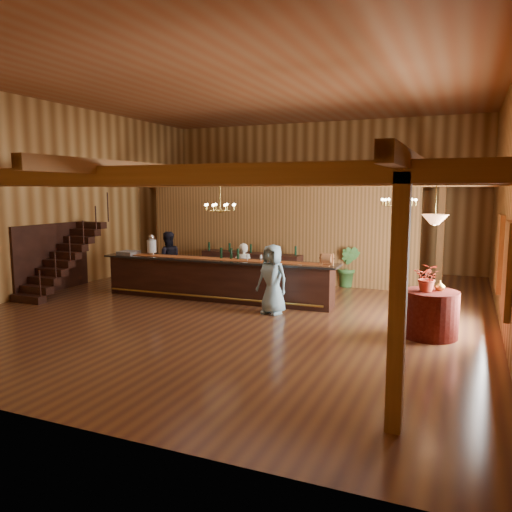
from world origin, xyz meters
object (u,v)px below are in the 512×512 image
at_px(round_table, 430,314).
at_px(floor_plant, 349,267).
at_px(beverage_dispenser, 152,245).
at_px(pendant_lamp, 435,219).
at_px(bartender, 243,270).
at_px(guest, 272,279).
at_px(backbar_shelf, 251,267).
at_px(chandelier_right, 399,202).
at_px(tasting_bar, 216,279).
at_px(raffle_drum, 327,258).
at_px(staff_second, 168,260).
at_px(chandelier_left, 220,207).

height_order(round_table, floor_plant, floor_plant).
xyz_separation_m(beverage_dispenser, pendant_lamp, (7.68, -1.36, 0.99)).
height_order(bartender, guest, guest).
bearing_deg(backbar_shelf, floor_plant, 12.66).
bearing_deg(chandelier_right, tasting_bar, -176.28).
bearing_deg(pendant_lamp, beverage_dispenser, 169.93).
distance_m(tasting_bar, pendant_lamp, 6.07).
height_order(backbar_shelf, bartender, bartender).
xyz_separation_m(pendant_lamp, floor_plant, (-2.69, 4.54, -1.77)).
bearing_deg(chandelier_right, raffle_drum, -171.27).
distance_m(raffle_drum, guest, 1.49).
xyz_separation_m(bartender, staff_second, (-2.58, 0.13, 0.11)).
distance_m(tasting_bar, backbar_shelf, 2.72).
bearing_deg(tasting_bar, guest, -25.10).
bearing_deg(staff_second, chandelier_right, 137.91).
relative_size(beverage_dispenser, backbar_shelf, 0.17).
bearing_deg(pendant_lamp, tasting_bar, 166.21).
relative_size(round_table, chandelier_right, 1.38).
relative_size(round_table, chandelier_left, 1.36).
relative_size(beverage_dispenser, floor_plant, 0.47).
xyz_separation_m(tasting_bar, beverage_dispenser, (-2.06, -0.02, 0.84)).
bearing_deg(beverage_dispenser, backbar_shelf, 55.26).
bearing_deg(pendant_lamp, staff_second, 163.88).
distance_m(pendant_lamp, bartender, 5.79).
xyz_separation_m(tasting_bar, raffle_drum, (3.06, 0.05, 0.73)).
bearing_deg(tasting_bar, beverage_dispenser, 178.47).
height_order(raffle_drum, backbar_shelf, raffle_drum).
distance_m(beverage_dispenser, pendant_lamp, 7.86).
xyz_separation_m(staff_second, floor_plant, (5.03, 2.31, -0.23)).
distance_m(beverage_dispenser, backbar_shelf, 3.45).
bearing_deg(chandelier_left, round_table, -9.39).
distance_m(backbar_shelf, chandelier_right, 5.86).
relative_size(backbar_shelf, floor_plant, 2.70).
bearing_deg(bartender, guest, 118.58).
height_order(beverage_dispenser, floor_plant, beverage_dispenser).
xyz_separation_m(backbar_shelf, guest, (2.12, -3.55, 0.36)).
bearing_deg(raffle_drum, staff_second, 171.21).
height_order(pendant_lamp, guest, pendant_lamp).
xyz_separation_m(chandelier_right, guest, (-2.74, -1.14, -1.85)).
distance_m(tasting_bar, floor_plant, 4.31).
bearing_deg(backbar_shelf, bartender, -67.72).
bearing_deg(chandelier_right, pendant_lamp, -61.41).
bearing_deg(chandelier_left, beverage_dispenser, 168.50).
relative_size(tasting_bar, raffle_drum, 19.84).
bearing_deg(chandelier_right, beverage_dispenser, -177.28).
height_order(backbar_shelf, floor_plant, floor_plant).
height_order(raffle_drum, guest, guest).
distance_m(staff_second, floor_plant, 5.54).
bearing_deg(guest, round_table, 4.62).
bearing_deg(backbar_shelf, guest, -54.77).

